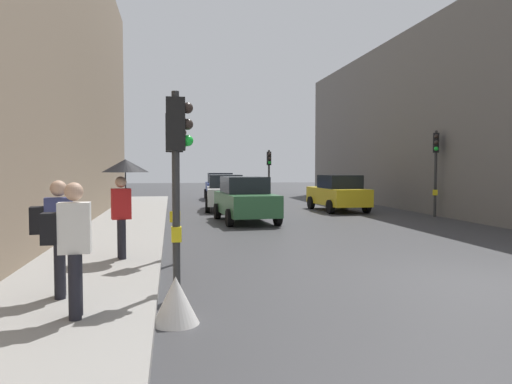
% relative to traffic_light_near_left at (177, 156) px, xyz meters
% --- Properties ---
extents(ground_plane, '(120.00, 120.00, 0.00)m').
position_rel_traffic_light_near_left_xyz_m(ground_plane, '(5.52, 0.08, -2.30)').
color(ground_plane, '#38383A').
extents(sidewalk_kerb, '(2.69, 40.00, 0.16)m').
position_rel_traffic_light_near_left_xyz_m(sidewalk_kerb, '(-1.67, 6.08, -2.22)').
color(sidewalk_kerb, gray).
rests_on(sidewalk_kerb, ground).
extents(building_facade_right, '(12.00, 27.66, 8.89)m').
position_rel_traffic_light_near_left_xyz_m(building_facade_right, '(17.37, 16.51, 2.15)').
color(building_facade_right, slate).
rests_on(building_facade_right, ground).
extents(traffic_light_near_left, '(0.43, 0.24, 3.33)m').
position_rel_traffic_light_near_left_xyz_m(traffic_light_near_left, '(0.00, 0.00, 0.00)').
color(traffic_light_near_left, '#2D2D2D').
rests_on(traffic_light_near_left, ground).
extents(traffic_light_mid_street, '(0.35, 0.45, 3.70)m').
position_rel_traffic_light_near_left_xyz_m(traffic_light_mid_street, '(11.06, 11.45, 0.25)').
color(traffic_light_mid_street, '#2D2D2D').
rests_on(traffic_light_mid_street, ground).
extents(traffic_light_near_right, '(0.45, 0.35, 3.39)m').
position_rel_traffic_light_near_left_xyz_m(traffic_light_near_right, '(-0.00, 2.85, 0.04)').
color(traffic_light_near_right, '#2D2D2D').
rests_on(traffic_light_near_right, ground).
extents(traffic_light_far_median, '(0.24, 0.43, 3.20)m').
position_rel_traffic_light_near_left_xyz_m(traffic_light_far_median, '(5.87, 21.84, -0.09)').
color(traffic_light_far_median, '#2D2D2D').
rests_on(traffic_light_far_median, ground).
extents(car_blue_van, '(2.14, 4.26, 1.76)m').
position_rel_traffic_light_near_left_xyz_m(car_blue_van, '(3.11, 24.80, -1.42)').
color(car_blue_van, navy).
rests_on(car_blue_van, ground).
extents(car_white_compact, '(2.25, 4.31, 1.76)m').
position_rel_traffic_light_near_left_xyz_m(car_white_compact, '(2.57, 16.41, -1.42)').
color(car_white_compact, silver).
rests_on(car_white_compact, ground).
extents(car_green_estate, '(2.25, 4.32, 1.76)m').
position_rel_traffic_light_near_left_xyz_m(car_green_estate, '(2.75, 10.96, -1.42)').
color(car_green_estate, '#2D6038').
rests_on(car_green_estate, ground).
extents(car_yellow_taxi, '(2.18, 4.28, 1.76)m').
position_rel_traffic_light_near_left_xyz_m(car_yellow_taxi, '(7.93, 14.94, -1.42)').
color(car_yellow_taxi, yellow).
rests_on(car_yellow_taxi, ground).
extents(pedestrian_with_umbrella, '(1.00, 1.00, 2.14)m').
position_rel_traffic_light_near_left_xyz_m(pedestrian_with_umbrella, '(-1.10, 2.93, -0.46)').
color(pedestrian_with_umbrella, black).
rests_on(pedestrian_with_umbrella, sidewalk_kerb).
extents(pedestrian_with_grey_backpack, '(0.64, 0.38, 1.77)m').
position_rel_traffic_light_near_left_xyz_m(pedestrian_with_grey_backpack, '(-1.81, -0.22, -1.14)').
color(pedestrian_with_grey_backpack, black).
rests_on(pedestrian_with_grey_backpack, sidewalk_kerb).
extents(pedestrian_with_black_backpack, '(0.62, 0.36, 1.77)m').
position_rel_traffic_light_near_left_xyz_m(pedestrian_with_black_backpack, '(-1.39, -1.31, -1.14)').
color(pedestrian_with_black_backpack, black).
rests_on(pedestrian_with_black_backpack, sidewalk_kerb).
extents(warning_sign_triangle, '(0.64, 0.64, 0.65)m').
position_rel_traffic_light_near_left_xyz_m(warning_sign_triangle, '(-0.05, -1.29, -1.97)').
color(warning_sign_triangle, silver).
rests_on(warning_sign_triangle, ground).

